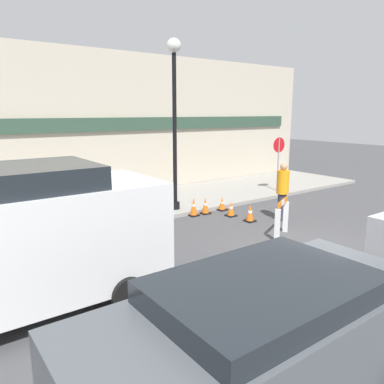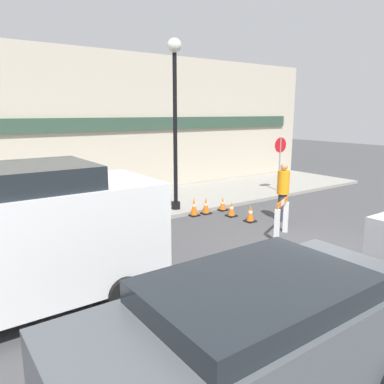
{
  "view_description": "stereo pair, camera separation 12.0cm",
  "coord_description": "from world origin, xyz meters",
  "views": [
    {
      "loc": [
        -7.34,
        -4.9,
        3.25
      ],
      "look_at": [
        -1.15,
        3.59,
        1.0
      ],
      "focal_mm": 35.0,
      "sensor_mm": 36.0,
      "label": 1
    },
    {
      "loc": [
        -7.25,
        -4.97,
        3.25
      ],
      "look_at": [
        -1.15,
        3.59,
        1.0
      ],
      "focal_mm": 35.0,
      "sensor_mm": 36.0,
      "label": 2
    }
  ],
  "objects": [
    {
      "name": "barricade_0",
      "position": [
        0.18,
        1.38,
        0.56
      ],
      "size": [
        0.91,
        0.54,
        1.01
      ],
      "rotation": [
        0.0,
        0.0,
        6.75
      ],
      "color": "white",
      "rests_on": "ground_plane"
    },
    {
      "name": "stop_sign",
      "position": [
        4.22,
        5.09,
        1.57
      ],
      "size": [
        0.6,
        0.06,
        2.15
      ],
      "rotation": [
        0.0,
        0.0,
        3.09
      ],
      "color": "gray",
      "rests_on": "sidewalk_slab"
    },
    {
      "name": "streetlamp_post",
      "position": [
        -0.74,
        5.08,
        3.53
      ],
      "size": [
        0.44,
        0.44,
        5.32
      ],
      "color": "black",
      "rests_on": "sidewalk_slab"
    },
    {
      "name": "parked_car_0",
      "position": [
        -4.65,
        -2.48,
        0.91
      ],
      "size": [
        4.21,
        1.87,
        1.59
      ],
      "color": "#4C5156",
      "rests_on": "ground_plane"
    },
    {
      "name": "work_van",
      "position": [
        -6.33,
        1.28,
        1.33
      ],
      "size": [
        4.83,
        2.09,
        2.44
      ],
      "color": "white",
      "rests_on": "ground_plane"
    },
    {
      "name": "traffic_cone_4",
      "position": [
        -0.49,
        4.4,
        0.29
      ],
      "size": [
        0.3,
        0.3,
        0.6
      ],
      "color": "black",
      "rests_on": "ground_plane"
    },
    {
      "name": "traffic_cone_3",
      "position": [
        0.44,
        3.66,
        0.23
      ],
      "size": [
        0.3,
        0.3,
        0.48
      ],
      "color": "black",
      "rests_on": "ground_plane"
    },
    {
      "name": "traffic_cone_0",
      "position": [
        0.7,
        4.4,
        0.21
      ],
      "size": [
        0.3,
        0.3,
        0.45
      ],
      "color": "black",
      "rests_on": "ground_plane"
    },
    {
      "name": "storefront_facade",
      "position": [
        0.0,
        8.51,
        2.75
      ],
      "size": [
        18.0,
        0.22,
        5.5
      ],
      "color": "#BCB29E",
      "rests_on": "ground_plane"
    },
    {
      "name": "traffic_cone_5",
      "position": [
        0.51,
        2.88,
        0.25
      ],
      "size": [
        0.3,
        0.3,
        0.52
      ],
      "color": "black",
      "rests_on": "ground_plane"
    },
    {
      "name": "traffic_cone_1",
      "position": [
        -1.9,
        4.4,
        0.22
      ],
      "size": [
        0.3,
        0.3,
        0.47
      ],
      "color": "black",
      "rests_on": "ground_plane"
    },
    {
      "name": "barricade_1",
      "position": [
        -3.07,
        4.09,
        0.56
      ],
      "size": [
        0.67,
        0.78,
        1.03
      ],
      "rotation": [
        0.0,
        0.0,
        10.32
      ],
      "color": "white",
      "rests_on": "ground_plane"
    },
    {
      "name": "ground_plane",
      "position": [
        0.0,
        0.0,
        0.0
      ],
      "size": [
        60.0,
        60.0,
        0.0
      ],
      "primitive_type": "plane",
      "color": "#424244"
    },
    {
      "name": "person_worker",
      "position": [
        1.35,
        2.39,
        0.95
      ],
      "size": [
        0.44,
        0.44,
        1.77
      ],
      "rotation": [
        0.0,
        0.0,
        2.87
      ],
      "color": "#33333D",
      "rests_on": "ground_plane"
    },
    {
      "name": "traffic_cone_2",
      "position": [
        -0.03,
        4.38,
        0.26
      ],
      "size": [
        0.3,
        0.3,
        0.55
      ],
      "color": "black",
      "rests_on": "ground_plane"
    },
    {
      "name": "sidewalk_slab",
      "position": [
        0.0,
        6.47,
        0.06
      ],
      "size": [
        18.0,
        3.94,
        0.12
      ],
      "color": "gray",
      "rests_on": "ground_plane"
    }
  ]
}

